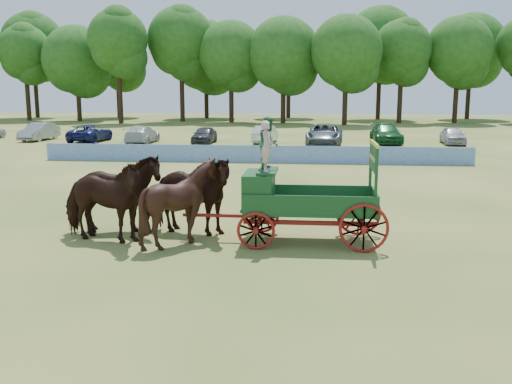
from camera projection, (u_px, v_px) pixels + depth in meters
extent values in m
plane|color=#A7934B|center=(225.00, 243.00, 16.82)|extent=(160.00, 160.00, 0.00)
imported|color=black|center=(102.00, 201.00, 16.75)|extent=(3.17, 1.96, 2.48)
imported|color=black|center=(114.00, 194.00, 17.83)|extent=(3.18, 2.01, 2.48)
imported|color=black|center=(182.00, 202.00, 16.52)|extent=(2.44, 2.21, 2.49)
imported|color=black|center=(190.00, 195.00, 17.59)|extent=(3.18, 2.00, 2.48)
cube|color=#A7101A|center=(259.00, 221.00, 16.96)|extent=(0.12, 2.00, 0.12)
cube|color=#A7101A|center=(361.00, 224.00, 16.67)|extent=(0.12, 2.00, 0.12)
cube|color=#A7101A|center=(309.00, 223.00, 16.26)|extent=(3.80, 0.10, 0.12)
cube|color=#A7101A|center=(310.00, 214.00, 17.33)|extent=(3.80, 0.10, 0.12)
cube|color=#A7101A|center=(229.00, 216.00, 17.02)|extent=(2.80, 0.09, 0.09)
cube|color=#1A4E20|center=(310.00, 209.00, 16.74)|extent=(3.80, 1.80, 0.10)
cube|color=#1A4E20|center=(310.00, 205.00, 15.83)|extent=(3.80, 0.06, 0.55)
cube|color=#1A4E20|center=(310.00, 194.00, 17.55)|extent=(3.80, 0.06, 0.55)
cube|color=#1A4E20|center=(375.00, 200.00, 16.51)|extent=(0.06, 1.80, 0.55)
cube|color=#1A4E20|center=(259.00, 190.00, 16.79)|extent=(0.85, 1.70, 1.05)
cube|color=#1A4E20|center=(268.00, 171.00, 16.66)|extent=(0.55, 1.50, 0.08)
cube|color=#1A4E20|center=(246.00, 196.00, 16.86)|extent=(0.10, 1.60, 0.65)
cube|color=#1A4E20|center=(252.00, 206.00, 16.90)|extent=(0.55, 1.60, 0.06)
cube|color=#1A4E20|center=(376.00, 183.00, 15.62)|extent=(0.08, 0.08, 1.80)
cube|color=#1A4E20|center=(370.00, 174.00, 17.18)|extent=(0.08, 0.08, 1.80)
cube|color=#1A4E20|center=(374.00, 158.00, 16.29)|extent=(0.07, 1.75, 0.75)
cube|color=yellow|center=(374.00, 144.00, 16.22)|extent=(0.08, 1.80, 0.09)
cube|color=yellow|center=(372.00, 158.00, 16.29)|extent=(0.02, 1.30, 0.12)
torus|color=#A7101A|center=(256.00, 231.00, 16.04)|extent=(1.09, 0.09, 1.09)
torus|color=#A7101A|center=(262.00, 216.00, 17.90)|extent=(1.09, 0.09, 1.09)
torus|color=#A7101A|center=(364.00, 228.00, 15.73)|extent=(1.39, 0.09, 1.39)
torus|color=#A7101A|center=(358.00, 213.00, 17.58)|extent=(1.39, 0.09, 1.39)
imported|color=beige|center=(267.00, 146.00, 16.18)|extent=(0.35, 0.53, 1.44)
imported|color=#256535|center=(269.00, 143.00, 16.86)|extent=(0.57, 0.74, 1.52)
cube|color=#1F41A8|center=(253.00, 154.00, 34.43)|extent=(26.00, 0.08, 1.05)
imported|color=gray|center=(39.00, 132.00, 48.58)|extent=(1.87, 4.59, 1.48)
imported|color=navy|center=(91.00, 133.00, 47.46)|extent=(2.52, 5.13, 1.40)
imported|color=silver|center=(142.00, 134.00, 46.35)|extent=(1.97, 4.79, 1.39)
imported|color=#333338|center=(204.00, 135.00, 46.09)|extent=(1.70, 4.01, 1.35)
imported|color=silver|center=(265.00, 134.00, 46.28)|extent=(1.90, 4.43, 1.42)
imported|color=slate|center=(325.00, 134.00, 45.19)|extent=(3.14, 6.05, 1.63)
imported|color=#144C1E|center=(386.00, 134.00, 46.23)|extent=(2.37, 5.36, 1.53)
imported|color=#B2B2B7|center=(453.00, 135.00, 45.37)|extent=(1.89, 4.19, 1.40)
cylinder|color=#382314|center=(28.00, 102.00, 76.43)|extent=(0.60, 0.60, 4.97)
sphere|color=#1B4A13|center=(25.00, 51.00, 75.21)|extent=(6.86, 6.86, 6.86)
cylinder|color=#382314|center=(79.00, 105.00, 75.34)|extent=(0.60, 0.60, 4.33)
sphere|color=#1B4A13|center=(76.00, 60.00, 74.28)|extent=(8.89, 8.89, 8.89)
cylinder|color=#382314|center=(120.00, 101.00, 70.59)|extent=(0.60, 0.60, 5.57)
sphere|color=#1B4A13|center=(118.00, 39.00, 69.22)|extent=(7.25, 7.25, 7.25)
cylinder|color=#382314|center=(182.00, 100.00, 74.27)|extent=(0.60, 0.60, 5.66)
sphere|color=#1B4A13|center=(181.00, 40.00, 72.88)|extent=(8.52, 8.52, 8.52)
cylinder|color=#382314|center=(231.00, 104.00, 72.71)|extent=(0.60, 0.60, 4.69)
sphere|color=#1B4A13|center=(231.00, 53.00, 71.56)|extent=(8.18, 8.18, 8.18)
cylinder|color=#382314|center=(283.00, 104.00, 71.01)|extent=(0.60, 0.60, 4.64)
sphere|color=#1B4A13|center=(284.00, 53.00, 69.87)|extent=(8.99, 8.99, 8.99)
cylinder|color=#382314|center=(345.00, 105.00, 67.84)|extent=(0.60, 0.60, 4.71)
sphere|color=#1B4A13|center=(346.00, 51.00, 66.68)|extent=(8.43, 8.43, 8.43)
cylinder|color=#382314|center=(400.00, 103.00, 71.14)|extent=(0.60, 0.60, 4.93)
sphere|color=#1B4A13|center=(402.00, 49.00, 69.93)|extent=(7.22, 7.22, 7.22)
cylinder|color=#382314|center=(455.00, 103.00, 71.36)|extent=(0.60, 0.60, 4.92)
sphere|color=#1B4A13|center=(459.00, 49.00, 70.15)|extent=(8.15, 8.15, 8.15)
cylinder|color=#382314|center=(36.00, 98.00, 83.83)|extent=(0.60, 0.60, 5.82)
sphere|color=#1B4A13|center=(33.00, 43.00, 82.40)|extent=(8.87, 8.87, 8.87)
cylinder|color=#382314|center=(119.00, 101.00, 84.03)|extent=(0.60, 0.60, 4.72)
sphere|color=#1B4A13|center=(117.00, 57.00, 82.87)|extent=(8.50, 8.50, 8.50)
cylinder|color=#382314|center=(206.00, 101.00, 82.11)|extent=(0.60, 0.60, 4.80)
sphere|color=#1B4A13|center=(206.00, 56.00, 80.94)|extent=(10.00, 10.00, 10.00)
cylinder|color=#382314|center=(288.00, 99.00, 83.14)|extent=(0.60, 0.60, 5.38)
sphere|color=#1B4A13|center=(289.00, 48.00, 81.82)|extent=(8.55, 8.55, 8.55)
cylinder|color=#382314|center=(378.00, 99.00, 79.19)|extent=(0.60, 0.60, 5.74)
sphere|color=#1B4A13|center=(381.00, 41.00, 77.78)|extent=(9.60, 9.60, 9.60)
cylinder|color=#382314|center=(468.00, 100.00, 80.15)|extent=(0.60, 0.60, 5.37)
sphere|color=#1B4A13|center=(471.00, 47.00, 78.83)|extent=(9.35, 9.35, 9.35)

